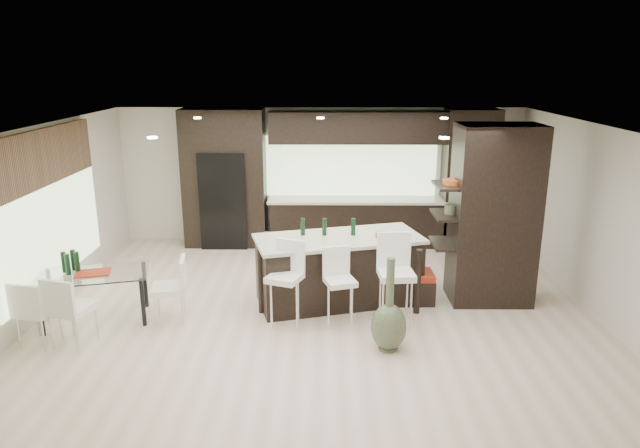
{
  "coord_description": "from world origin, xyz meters",
  "views": [
    {
      "loc": [
        0.07,
        -7.84,
        3.55
      ],
      "look_at": [
        0.0,
        0.6,
        1.15
      ],
      "focal_mm": 32.0,
      "sensor_mm": 36.0,
      "label": 1
    }
  ],
  "objects_px": {
    "stool_mid": "(340,295)",
    "dining_table": "(96,297)",
    "chair_end": "(169,293)",
    "stool_left": "(285,293)",
    "chair_near": "(73,313)",
    "stool_right": "(395,291)",
    "bench": "(392,287)",
    "chair_far": "(38,315)",
    "kitchen_island": "(339,269)",
    "floor_vase": "(389,304)"
  },
  "relations": [
    {
      "from": "stool_mid",
      "to": "dining_table",
      "type": "relative_size",
      "value": 0.6
    },
    {
      "from": "chair_end",
      "to": "stool_left",
      "type": "bearing_deg",
      "value": -104.31
    },
    {
      "from": "chair_near",
      "to": "stool_right",
      "type": "bearing_deg",
      "value": 23.92
    },
    {
      "from": "bench",
      "to": "chair_far",
      "type": "distance_m",
      "value": 4.94
    },
    {
      "from": "chair_near",
      "to": "bench",
      "type": "bearing_deg",
      "value": 34.59
    },
    {
      "from": "stool_right",
      "to": "dining_table",
      "type": "xyz_separation_m",
      "value": [
        -4.21,
        0.15,
        -0.18
      ]
    },
    {
      "from": "kitchen_island",
      "to": "stool_mid",
      "type": "bearing_deg",
      "value": -105.4
    },
    {
      "from": "chair_far",
      "to": "stool_left",
      "type": "bearing_deg",
      "value": 21.91
    },
    {
      "from": "stool_right",
      "to": "dining_table",
      "type": "height_order",
      "value": "stool_right"
    },
    {
      "from": "stool_left",
      "to": "chair_far",
      "type": "relative_size",
      "value": 1.17
    },
    {
      "from": "stool_mid",
      "to": "stool_right",
      "type": "relative_size",
      "value": 0.84
    },
    {
      "from": "stool_left",
      "to": "bench",
      "type": "height_order",
      "value": "stool_left"
    },
    {
      "from": "stool_mid",
      "to": "bench",
      "type": "distance_m",
      "value": 1.18
    },
    {
      "from": "dining_table",
      "to": "kitchen_island",
      "type": "bearing_deg",
      "value": -2.62
    },
    {
      "from": "stool_right",
      "to": "floor_vase",
      "type": "distance_m",
      "value": 0.69
    },
    {
      "from": "stool_left",
      "to": "chair_end",
      "type": "bearing_deg",
      "value": -162.77
    },
    {
      "from": "bench",
      "to": "chair_near",
      "type": "distance_m",
      "value": 4.51
    },
    {
      "from": "kitchen_island",
      "to": "chair_far",
      "type": "distance_m",
      "value": 4.17
    },
    {
      "from": "floor_vase",
      "to": "chair_end",
      "type": "bearing_deg",
      "value": 164.8
    },
    {
      "from": "chair_end",
      "to": "chair_far",
      "type": "bearing_deg",
      "value": 105.88
    },
    {
      "from": "stool_left",
      "to": "chair_near",
      "type": "relative_size",
      "value": 1.08
    },
    {
      "from": "stool_left",
      "to": "bench",
      "type": "distance_m",
      "value": 1.81
    },
    {
      "from": "stool_mid",
      "to": "chair_end",
      "type": "bearing_deg",
      "value": 160.02
    },
    {
      "from": "chair_near",
      "to": "chair_far",
      "type": "distance_m",
      "value": 0.46
    },
    {
      "from": "stool_left",
      "to": "stool_mid",
      "type": "xyz_separation_m",
      "value": [
        0.76,
        0.02,
        -0.04
      ]
    },
    {
      "from": "dining_table",
      "to": "floor_vase",
      "type": "bearing_deg",
      "value": -25.72
    },
    {
      "from": "chair_far",
      "to": "chair_end",
      "type": "distance_m",
      "value": 1.67
    },
    {
      "from": "stool_mid",
      "to": "dining_table",
      "type": "distance_m",
      "value": 3.45
    },
    {
      "from": "chair_near",
      "to": "stool_mid",
      "type": "bearing_deg",
      "value": 26.24
    },
    {
      "from": "chair_end",
      "to": "floor_vase",
      "type": "bearing_deg",
      "value": -114.86
    },
    {
      "from": "kitchen_island",
      "to": "chair_near",
      "type": "distance_m",
      "value": 3.74
    },
    {
      "from": "stool_mid",
      "to": "chair_far",
      "type": "bearing_deg",
      "value": 171.54
    },
    {
      "from": "kitchen_island",
      "to": "bench",
      "type": "height_order",
      "value": "kitchen_island"
    },
    {
      "from": "kitchen_island",
      "to": "chair_end",
      "type": "height_order",
      "value": "kitchen_island"
    },
    {
      "from": "floor_vase",
      "to": "bench",
      "type": "bearing_deg",
      "value": 81.73
    },
    {
      "from": "bench",
      "to": "dining_table",
      "type": "bearing_deg",
      "value": -171.99
    },
    {
      "from": "stool_right",
      "to": "floor_vase",
      "type": "height_order",
      "value": "floor_vase"
    },
    {
      "from": "stool_mid",
      "to": "stool_right",
      "type": "height_order",
      "value": "stool_right"
    },
    {
      "from": "floor_vase",
      "to": "stool_mid",
      "type": "bearing_deg",
      "value": 130.66
    },
    {
      "from": "stool_mid",
      "to": "dining_table",
      "type": "bearing_deg",
      "value": 160.85
    },
    {
      "from": "stool_right",
      "to": "dining_table",
      "type": "relative_size",
      "value": 0.72
    },
    {
      "from": "kitchen_island",
      "to": "bench",
      "type": "bearing_deg",
      "value": -16.5
    },
    {
      "from": "bench",
      "to": "dining_table",
      "type": "height_order",
      "value": "dining_table"
    },
    {
      "from": "floor_vase",
      "to": "chair_near",
      "type": "xyz_separation_m",
      "value": [
        -4.05,
        0.08,
        -0.17
      ]
    },
    {
      "from": "stool_left",
      "to": "stool_mid",
      "type": "distance_m",
      "value": 0.76
    },
    {
      "from": "chair_far",
      "to": "chair_end",
      "type": "relative_size",
      "value": 0.98
    },
    {
      "from": "dining_table",
      "to": "chair_end",
      "type": "height_order",
      "value": "chair_end"
    },
    {
      "from": "kitchen_island",
      "to": "chair_far",
      "type": "height_order",
      "value": "kitchen_island"
    },
    {
      "from": "chair_near",
      "to": "dining_table",
      "type": "bearing_deg",
      "value": 106.03
    },
    {
      "from": "chair_near",
      "to": "floor_vase",
      "type": "bearing_deg",
      "value": 14.89
    }
  ]
}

